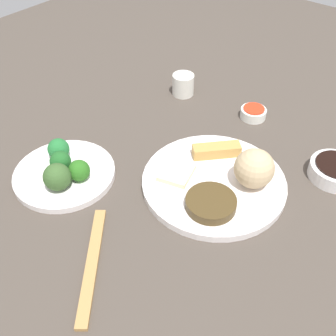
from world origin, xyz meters
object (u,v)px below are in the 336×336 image
main_plate (213,182)px  soy_sauce_bowl (335,171)px  teacup (183,85)px  broccoli_plate (65,174)px  chopsticks_pair (92,263)px  sauce_ramekin_sweet_and_sour (253,113)px

main_plate → soy_sauce_bowl: soy_sauce_bowl is taller
main_plate → teacup: 0.35m
broccoli_plate → main_plate: bearing=124.8°
teacup → main_plate: bearing=47.8°
broccoli_plate → chopsticks_pair: (0.11, 0.21, -0.00)m
main_plate → sauce_ramekin_sweet_and_sour: (-0.26, -0.06, 0.00)m
broccoli_plate → chopsticks_pair: bearing=61.2°
main_plate → broccoli_plate: 0.31m
sauce_ramekin_sweet_and_sour → teacup: size_ratio=1.11×
main_plate → chopsticks_pair: size_ratio=1.26×
main_plate → chopsticks_pair: main_plate is taller
main_plate → broccoli_plate: size_ratio=1.39×
soy_sauce_bowl → chopsticks_pair: 0.53m
chopsticks_pair → sauce_ramekin_sweet_and_sour: bearing=-179.1°
main_plate → broccoli_plate: (0.18, -0.26, -0.00)m
soy_sauce_bowl → sauce_ramekin_sweet_and_sour: size_ratio=1.69×
main_plate → soy_sauce_bowl: bearing=134.6°
teacup → sauce_ramekin_sweet_and_sour: bearing=96.8°
broccoli_plate → soy_sauce_bowl: (-0.36, 0.44, 0.01)m
sauce_ramekin_sweet_and_sour → soy_sauce_bowl: bearing=71.7°
main_plate → soy_sauce_bowl: size_ratio=2.74×
sauce_ramekin_sweet_and_sour → main_plate: bearing=12.6°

